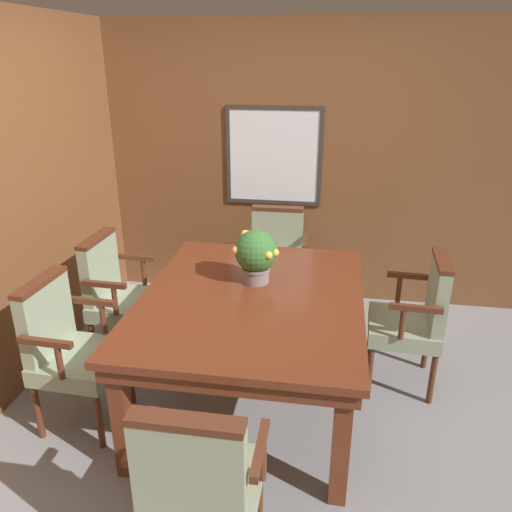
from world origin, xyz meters
The scene contains 9 objects.
ground_plane centered at (0.00, 0.00, 0.00)m, with size 14.00×14.00×0.00m, color gray.
wall_back centered at (0.00, 1.93, 1.23)m, with size 7.20×0.08×2.45m.
dining_table centered at (-0.02, 0.27, 0.68)m, with size 1.36×1.70×0.77m.
chair_left_far centered at (-1.09, 0.64, 0.53)m, with size 0.48×0.54×0.96m.
chair_left_near centered at (-1.08, -0.10, 0.53)m, with size 0.48×0.54×0.96m.
chair_right_far centered at (1.03, 0.62, 0.53)m, with size 0.49×0.55×0.96m.
chair_head_near centered at (-0.03, -0.98, 0.53)m, with size 0.53×0.47×0.96m.
chair_head_far centered at (-0.03, 1.47, 0.53)m, with size 0.54×0.47×0.96m.
potted_plant centered at (-0.03, 0.46, 0.97)m, with size 0.30×0.28×0.35m.
Camera 1 is at (0.45, -2.46, 2.16)m, focal length 35.00 mm.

